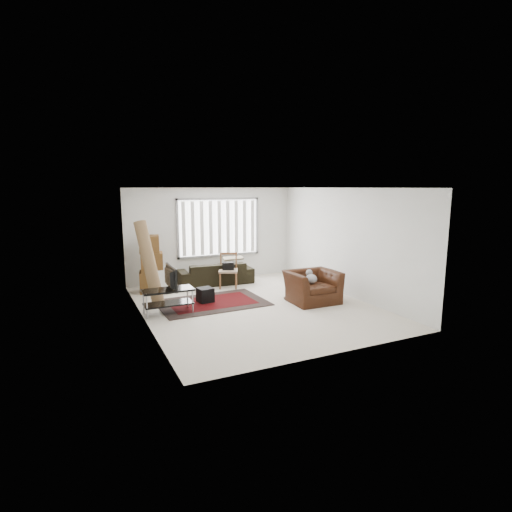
{
  "coord_description": "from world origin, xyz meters",
  "views": [
    {
      "loc": [
        -3.78,
        -8.07,
        2.72
      ],
      "look_at": [
        0.32,
        0.64,
        1.05
      ],
      "focal_mm": 28.0,
      "sensor_mm": 36.0,
      "label": 1
    }
  ],
  "objects_px": {
    "moving_boxes": "(151,266)",
    "side_chair": "(228,269)",
    "sofa": "(215,270)",
    "armchair": "(312,284)",
    "tv_stand": "(168,296)"
  },
  "relations": [
    {
      "from": "moving_boxes",
      "to": "side_chair",
      "type": "bearing_deg",
      "value": -11.4
    },
    {
      "from": "sofa",
      "to": "side_chair",
      "type": "bearing_deg",
      "value": 111.87
    },
    {
      "from": "sofa",
      "to": "side_chair",
      "type": "distance_m",
      "value": 0.59
    },
    {
      "from": "armchair",
      "to": "sofa",
      "type": "bearing_deg",
      "value": 119.73
    },
    {
      "from": "moving_boxes",
      "to": "armchair",
      "type": "relative_size",
      "value": 1.27
    },
    {
      "from": "moving_boxes",
      "to": "side_chair",
      "type": "height_order",
      "value": "moving_boxes"
    },
    {
      "from": "armchair",
      "to": "tv_stand",
      "type": "bearing_deg",
      "value": 171.14
    },
    {
      "from": "moving_boxes",
      "to": "tv_stand",
      "type": "bearing_deg",
      "value": -90.81
    },
    {
      "from": "tv_stand",
      "to": "armchair",
      "type": "bearing_deg",
      "value": -10.1
    },
    {
      "from": "tv_stand",
      "to": "side_chair",
      "type": "xyz_separation_m",
      "value": [
        2.02,
        1.59,
        0.12
      ]
    },
    {
      "from": "sofa",
      "to": "side_chair",
      "type": "xyz_separation_m",
      "value": [
        0.18,
        -0.55,
        0.11
      ]
    },
    {
      "from": "side_chair",
      "to": "armchair",
      "type": "relative_size",
      "value": 0.8
    },
    {
      "from": "moving_boxes",
      "to": "sofa",
      "type": "xyz_separation_m",
      "value": [
        1.81,
        0.15,
        -0.29
      ]
    },
    {
      "from": "tv_stand",
      "to": "moving_boxes",
      "type": "xyz_separation_m",
      "value": [
        0.03,
        1.99,
        0.3
      ]
    },
    {
      "from": "moving_boxes",
      "to": "sofa",
      "type": "relative_size",
      "value": 0.71
    }
  ]
}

